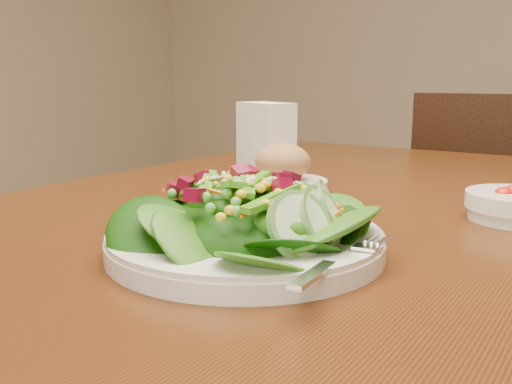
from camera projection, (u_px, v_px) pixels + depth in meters
dining_table at (319, 270)px, 0.84m from camera, size 0.90×1.40×0.75m
chair_far at (483, 233)px, 1.71m from camera, size 0.43×0.44×0.89m
salad_plate at (253, 226)px, 0.58m from camera, size 0.29×0.29×0.08m
bread_plate at (283, 170)px, 0.93m from camera, size 0.15×0.15×0.07m
napkin_holder at (266, 139)px, 1.00m from camera, size 0.12×0.09×0.14m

